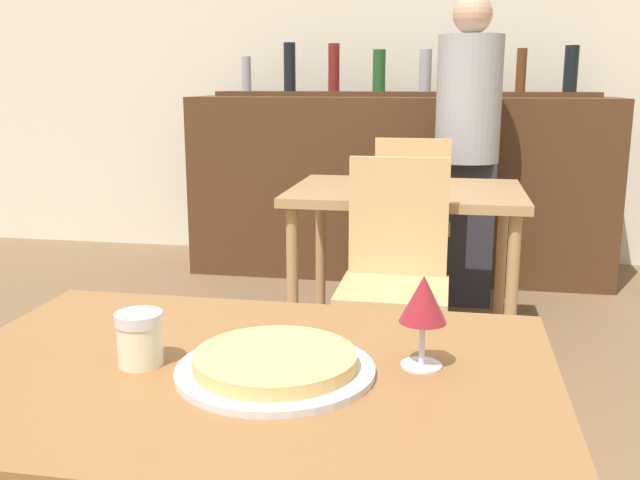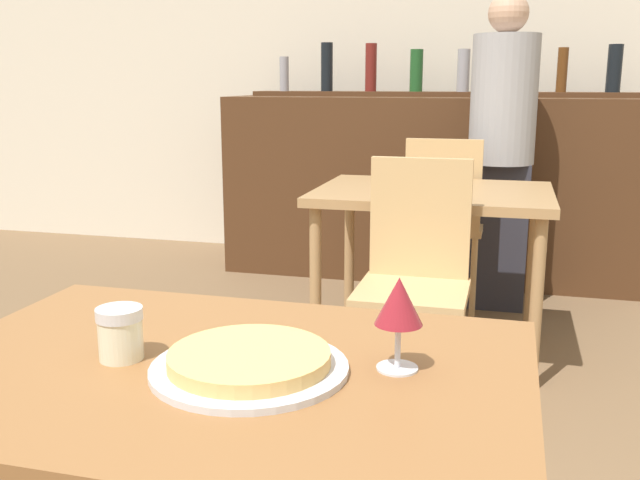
{
  "view_description": "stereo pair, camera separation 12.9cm",
  "coord_description": "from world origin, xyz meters",
  "views": [
    {
      "loc": [
        0.33,
        -1.08,
        1.22
      ],
      "look_at": [
        0.03,
        0.55,
        0.85
      ],
      "focal_mm": 40.0,
      "sensor_mm": 36.0,
      "label": 1
    },
    {
      "loc": [
        0.46,
        -1.05,
        1.22
      ],
      "look_at": [
        0.03,
        0.55,
        0.85
      ],
      "focal_mm": 40.0,
      "sensor_mm": 36.0,
      "label": 2
    }
  ],
  "objects": [
    {
      "name": "pizza_tray",
      "position": [
        0.06,
        -0.01,
        0.76
      ],
      "size": [
        0.33,
        0.33,
        0.04
      ],
      "color": "silver",
      "rests_on": "dining_table_near"
    },
    {
      "name": "person_standing",
      "position": [
        0.41,
        2.83,
        0.89
      ],
      "size": [
        0.34,
        0.34,
        1.65
      ],
      "color": "#2D2D38",
      "rests_on": "ground_plane"
    },
    {
      "name": "wine_glass",
      "position": [
        0.29,
        0.06,
        0.86
      ],
      "size": [
        0.08,
        0.08,
        0.16
      ],
      "color": "silver",
      "rests_on": "dining_table_near"
    },
    {
      "name": "dining_table_far",
      "position": [
        0.14,
        2.08,
        0.66
      ],
      "size": [
        1.02,
        0.77,
        0.75
      ],
      "color": "#A87F51",
      "rests_on": "ground_plane"
    },
    {
      "name": "bar_back_shelf",
      "position": [
        0.02,
        3.55,
        1.2
      ],
      "size": [
        2.39,
        0.24,
        0.34
      ],
      "color": "#4C2D19",
      "rests_on": "bar_counter"
    },
    {
      "name": "cheese_shaker",
      "position": [
        -0.17,
        -0.02,
        0.79
      ],
      "size": [
        0.08,
        0.08,
        0.09
      ],
      "color": "beige",
      "rests_on": "dining_table_near"
    },
    {
      "name": "chair_far_side_back",
      "position": [
        0.14,
        2.63,
        0.54
      ],
      "size": [
        0.4,
        0.4,
        0.93
      ],
      "rotation": [
        0.0,
        0.0,
        3.14
      ],
      "color": "tan",
      "rests_on": "ground_plane"
    },
    {
      "name": "wall_back",
      "position": [
        0.0,
        3.91,
        1.4
      ],
      "size": [
        8.0,
        0.05,
        2.8
      ],
      "color": "silver",
      "rests_on": "ground_plane"
    },
    {
      "name": "dining_table_near",
      "position": [
        0.0,
        0.0,
        0.66
      ],
      "size": [
        1.04,
        0.73,
        0.75
      ],
      "color": "brown",
      "rests_on": "ground_plane"
    },
    {
      "name": "chair_far_side_front",
      "position": [
        0.14,
        1.52,
        0.54
      ],
      "size": [
        0.4,
        0.4,
        0.93
      ],
      "color": "tan",
      "rests_on": "ground_plane"
    },
    {
      "name": "bar_counter",
      "position": [
        0.0,
        3.41,
        0.56
      ],
      "size": [
        2.6,
        0.56,
        1.12
      ],
      "color": "#4C2D19",
      "rests_on": "ground_plane"
    }
  ]
}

